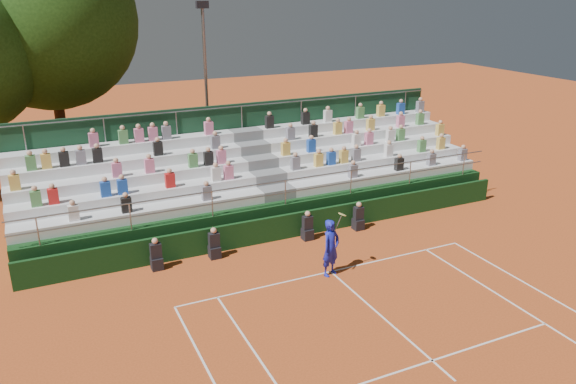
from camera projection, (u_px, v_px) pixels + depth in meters
name	position (u px, v px, depth m)	size (l,w,h in m)	color
ground	(331.00, 272.00, 19.45)	(90.00, 90.00, 0.00)	#BE4F1F
courtside_wall	(291.00, 225.00, 22.01)	(20.00, 0.15, 1.00)	black
line_officials	(264.00, 236.00, 21.10)	(8.61, 0.40, 1.19)	black
grandstand	(260.00, 187.00, 24.58)	(20.00, 5.20, 4.40)	black
tennis_player	(331.00, 248.00, 18.94)	(0.96, 0.72, 2.22)	#1820B9
tree_east	(47.00, 20.00, 25.92)	(8.26, 8.26, 12.03)	#322012
floodlight_mast	(206.00, 78.00, 28.08)	(0.60, 0.25, 8.73)	gray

